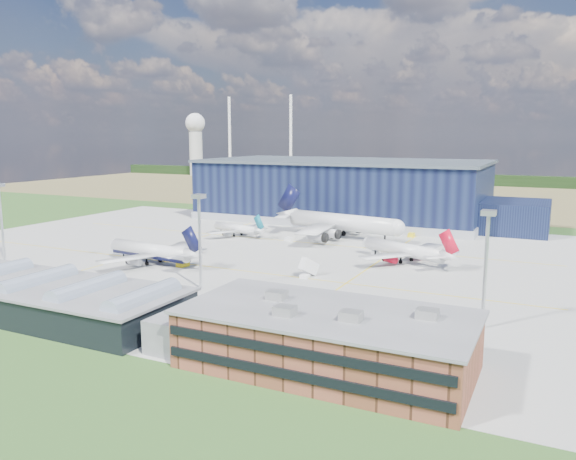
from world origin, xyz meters
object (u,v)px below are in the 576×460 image
object	(u,v)px
light_mast_center	(199,226)
car_a	(123,302)
ops_building	(327,339)
airliner_widebody	(342,214)
airliner_regional	(236,224)
gse_cart_b	(290,239)
light_mast_west	(0,209)
gse_tug_c	(411,235)
light_mast_east	(487,250)
gse_tug_b	(183,264)
gse_van_b	(403,247)
gse_van_a	(228,312)
gse_cart_a	(376,253)
car_b	(96,282)
airliner_red	(404,243)
airliner_navy	(150,243)
airstair	(309,270)
gse_van_c	(338,316)
hangar	(349,193)

from	to	relation	value
light_mast_center	car_a	bearing A→B (deg)	-114.73
ops_building	airliner_widebody	distance (m)	115.64
airliner_regional	car_a	bearing A→B (deg)	120.44
gse_cart_b	car_a	size ratio (longest dim) A/B	0.97
light_mast_west	gse_tug_c	size ratio (longest dim) A/B	6.90
light_mast_east	gse_tug_b	bearing A→B (deg)	168.44
light_mast_east	gse_van_b	bearing A→B (deg)	116.18
gse_van_a	gse_cart_a	distance (m)	72.70
gse_cart_b	car_b	distance (m)	75.68
gse_tug_b	car_b	bearing A→B (deg)	-98.85
ops_building	airliner_red	xyz separation A→B (m)	(-8.41, 80.25, 0.91)
car_b	airliner_navy	bearing A→B (deg)	-10.56
airliner_navy	gse_tug_b	world-z (taller)	airliner_navy
airliner_navy	car_b	bearing A→B (deg)	104.49
gse_cart_b	airstair	world-z (taller)	airstair
light_mast_west	gse_van_c	bearing A→B (deg)	-4.39
gse_van_c	airstair	size ratio (longest dim) A/B	0.96
car_a	light_mast_west	bearing A→B (deg)	88.65
gse_tug_b	car_a	distance (m)	36.27
light_mast_west	airliner_regional	size ratio (longest dim) A/B	0.85
light_mast_east	gse_cart_b	size ratio (longest dim) A/B	7.11
gse_tug_c	gse_cart_b	distance (m)	45.24
airliner_navy	gse_cart_b	world-z (taller)	airliner_navy
ops_building	car_b	xyz separation A→B (m)	(-70.59, 21.60, -4.17)
light_mast_west	airliner_red	distance (m)	118.25
light_mast_center	airliner_regional	size ratio (longest dim) A/B	0.85
airliner_navy	gse_tug_b	distance (m)	12.17
gse_tug_c	car_b	bearing A→B (deg)	-120.98
airliner_navy	airliner_regional	size ratio (longest dim) A/B	1.36
light_mast_east	gse_tug_b	distance (m)	85.91
gse_tug_b	gse_tug_c	bearing A→B (deg)	66.06
airliner_navy	airliner_regional	xyz separation A→B (m)	(-1.18, 49.73, -1.60)
airliner_navy	airliner_widebody	distance (m)	72.18
light_mast_east	gse_van_a	bearing A→B (deg)	-161.73
hangar	gse_cart_b	size ratio (longest dim) A/B	44.81
gse_cart_a	gse_van_c	world-z (taller)	gse_van_c
airliner_red	gse_van_c	world-z (taller)	airliner_red
airliner_regional	car_a	size ratio (longest dim) A/B	8.14
airstair	ops_building	bearing A→B (deg)	-39.45
light_mast_center	gse_tug_c	xyz separation A→B (m)	(28.79, 92.00, -14.70)
gse_cart_a	car_b	xyz separation A→B (m)	(-51.88, -64.92, -0.03)
gse_van_c	light_mast_west	bearing A→B (deg)	103.22
light_mast_east	airliner_widebody	xyz separation A→B (m)	(-58.29, 79.04, -6.50)
car_a	light_mast_east	bearing A→B (deg)	-61.29
light_mast_center	gse_van_c	distance (m)	42.04
airliner_widebody	airstair	distance (m)	58.08
car_a	gse_tug_b	bearing A→B (deg)	30.31
hangar	airliner_regional	bearing A→B (deg)	-111.25
hangar	airliner_red	xyz separation A→B (m)	(43.79, -74.56, -5.92)
light_mast_east	airliner_regional	bearing A→B (deg)	145.21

